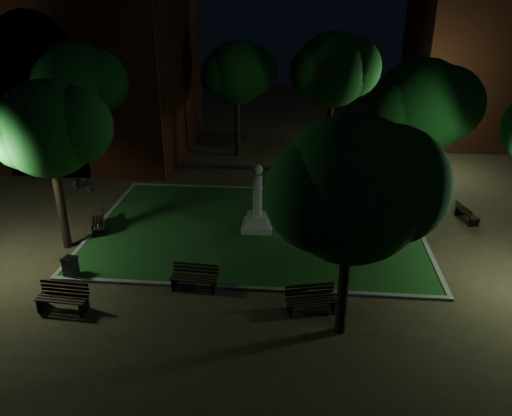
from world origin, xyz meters
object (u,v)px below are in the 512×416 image
at_px(bench_west_near, 63,298).
at_px(trash_bin, 71,268).
at_px(bench_left_side, 99,223).
at_px(bench_right_side, 466,214).
at_px(monument, 257,212).
at_px(bench_near_left, 195,278).
at_px(bench_far_side, 301,177).
at_px(bicycle, 82,184).
at_px(bench_near_right, 311,300).

relative_size(bench_west_near, trash_bin, 2.12).
relative_size(bench_left_side, bench_right_side, 1.15).
height_order(monument, bench_near_left, monument).
height_order(bench_left_side, trash_bin, bench_left_side).
distance_m(bench_right_side, bench_far_side, 9.21).
relative_size(bench_west_near, bench_far_side, 1.13).
relative_size(monument, bicycle, 1.96).
bearing_deg(bench_near_left, monument, 73.83).
height_order(bench_west_near, bench_left_side, bench_west_near).
xyz_separation_m(bench_near_right, trash_bin, (-9.40, 1.36, -0.01)).
height_order(bench_near_left, bench_right_side, bench_near_left).
bearing_deg(bench_left_side, bench_near_left, 28.04).
relative_size(bench_near_left, bench_near_right, 0.97).
height_order(monument, bench_near_right, monument).
distance_m(bench_left_side, trash_bin, 4.07).
distance_m(monument, bench_left_side, 7.43).
bearing_deg(trash_bin, bench_near_right, -8.24).
xyz_separation_m(monument, bench_near_left, (-1.92, -5.18, -0.50)).
distance_m(bench_near_left, bicycle, 12.34).
relative_size(bench_left_side, bench_far_side, 1.10).
distance_m(monument, bench_near_left, 5.55).
xyz_separation_m(monument, bench_west_near, (-6.30, -6.93, -0.49)).
bearing_deg(monument, bicycle, 158.73).
xyz_separation_m(bench_near_right, bench_left_side, (-9.82, 5.40, -0.02)).
relative_size(bench_near_left, bench_far_side, 1.11).
xyz_separation_m(bench_near_left, trash_bin, (-5.02, 0.32, -0.01)).
bearing_deg(bench_near_left, trash_bin, -179.41).
relative_size(monument, bench_left_side, 1.77).
height_order(bench_near_right, bench_west_near, bench_west_near).
bearing_deg(monument, bench_near_right, -68.49).
distance_m(bench_near_right, bench_right_side, 11.18).
xyz_separation_m(monument, bench_far_side, (2.01, 6.32, -0.55)).
bearing_deg(bench_right_side, bench_west_near, 104.03).
height_order(monument, bench_far_side, monument).
bearing_deg(bicycle, bench_right_side, -71.43).
distance_m(bench_near_right, trash_bin, 9.50).
bearing_deg(bench_west_near, bicycle, 113.31).
height_order(bench_near_left, bench_west_near, bench_west_near).
bearing_deg(bench_far_side, bench_near_right, 81.29).
distance_m(bench_near_left, bench_left_side, 6.98).
distance_m(trash_bin, bicycle, 9.42).
relative_size(bench_near_right, bench_left_side, 1.03).
xyz_separation_m(bench_far_side, trash_bin, (-8.95, -11.18, 0.04)).
bearing_deg(bench_left_side, bench_near_right, 37.90).
distance_m(bench_left_side, bicycle, 5.57).
xyz_separation_m(monument, bench_near_right, (2.45, -6.22, -0.50)).
relative_size(monument, bench_near_right, 1.71).
distance_m(bench_left_side, bench_far_side, 11.78).
xyz_separation_m(bench_far_side, bicycle, (-12.21, -2.34, 0.03)).
relative_size(bench_near_right, trash_bin, 2.13).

